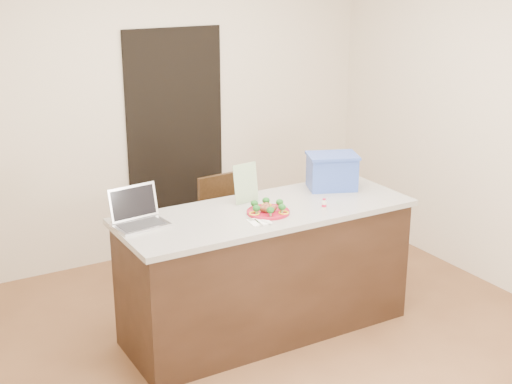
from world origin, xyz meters
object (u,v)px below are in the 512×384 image
island (266,270)px  laptop (137,214)px  blue_box (332,171)px  yogurt_bottle (324,204)px  plate (268,212)px  napkin (259,222)px  chair (225,222)px

island → laptop: 1.02m
blue_box → island: bearing=-144.7°
yogurt_bottle → plate: bearing=163.7°
napkin → blue_box: blue_box is taller
island → napkin: bearing=-130.7°
blue_box → plate: bearing=-139.3°
napkin → yogurt_bottle: 0.52m
island → blue_box: blue_box is taller
laptop → plate: bearing=-23.6°
napkin → yogurt_bottle: yogurt_bottle is taller
island → plate: size_ratio=7.08×
blue_box → chair: bearing=145.6°
laptop → napkin: bearing=-34.7°
napkin → chair: size_ratio=0.15×
plate → laptop: (-0.83, 0.26, 0.05)m
napkin → chair: (0.32, 1.11, -0.42)m
island → laptop: bearing=168.2°
napkin → chair: 1.23m
napkin → laptop: laptop is taller
plate → blue_box: (0.69, 0.23, 0.12)m
plate → island: bearing=67.9°
plate → chair: 1.10m
napkin → chair: napkin is taller
laptop → blue_box: bearing=-7.4°
yogurt_bottle → laptop: (-1.21, 0.37, 0.03)m
plate → laptop: laptop is taller
island → laptop: size_ratio=5.76×
plate → blue_box: bearing=18.6°
island → blue_box: (0.66, 0.15, 0.59)m
island → plate: 0.48m
island → napkin: (-0.17, -0.19, 0.46)m
plate → napkin: plate is taller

